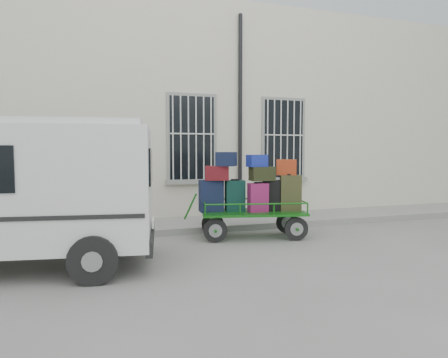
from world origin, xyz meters
TOP-DOWN VIEW (x-y plane):
  - ground at (0.00, 0.00)m, footprint 80.00×80.00m
  - building at (0.00, 5.50)m, footprint 24.00×5.15m
  - sidewalk at (0.00, 2.20)m, footprint 24.00×1.70m
  - luggage_cart at (0.36, 0.64)m, footprint 2.69×1.48m
  - van at (-4.31, -0.32)m, footprint 4.97×2.73m

SIDE VIEW (x-z plane):
  - ground at x=0.00m, z-range 0.00..0.00m
  - sidewalk at x=0.00m, z-range 0.00..0.15m
  - luggage_cart at x=0.36m, z-range 0.00..1.88m
  - van at x=-4.31m, z-range 0.17..2.55m
  - building at x=0.00m, z-range 0.00..6.00m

